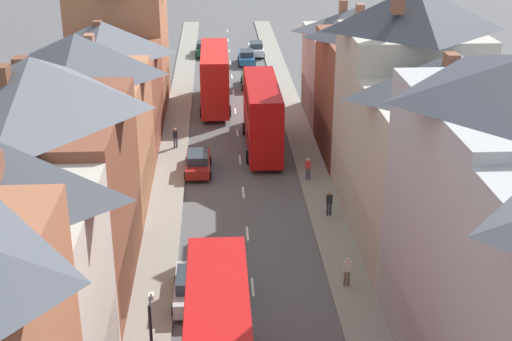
# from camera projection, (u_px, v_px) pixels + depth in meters

# --- Properties ---
(pavement_left) EXTENTS (2.20, 104.00, 0.14)m
(pavement_left) POSITION_uv_depth(u_px,v_px,m) (173.00, 151.00, 55.22)
(pavement_left) COLOR gray
(pavement_left) RESTS_ON ground
(pavement_right) EXTENTS (2.20, 104.00, 0.14)m
(pavement_right) POSITION_uv_depth(u_px,v_px,m) (304.00, 148.00, 55.75)
(pavement_right) COLOR gray
(pavement_right) RESTS_ON ground
(centre_line_dashes) EXTENTS (0.14, 97.80, 0.01)m
(centre_line_dashes) POSITION_uv_depth(u_px,v_px,m) (240.00, 159.00, 53.67)
(centre_line_dashes) COLOR silver
(centre_line_dashes) RESTS_ON ground
(terrace_row_left) EXTENTS (8.00, 68.62, 13.92)m
(terrace_row_left) POSITION_uv_depth(u_px,v_px,m) (49.00, 172.00, 35.86)
(terrace_row_left) COLOR #A36042
(terrace_row_left) RESTS_ON ground
(terrace_row_right) EXTENTS (8.00, 61.18, 14.12)m
(terrace_row_right) POSITION_uv_depth(u_px,v_px,m) (458.00, 172.00, 35.13)
(terrace_row_right) COLOR brown
(terrace_row_right) RESTS_ON ground
(double_decker_bus_mid_street) EXTENTS (2.74, 10.80, 5.30)m
(double_decker_bus_mid_street) POSITION_uv_depth(u_px,v_px,m) (215.00, 77.00, 64.87)
(double_decker_bus_mid_street) COLOR red
(double_decker_bus_mid_street) RESTS_ON ground
(double_decker_bus_far_approaching) EXTENTS (2.74, 10.80, 5.30)m
(double_decker_bus_far_approaching) POSITION_uv_depth(u_px,v_px,m) (262.00, 114.00, 54.70)
(double_decker_bus_far_approaching) COLOR #B70F0F
(double_decker_bus_far_approaching) RESTS_ON ground
(car_near_silver) EXTENTS (1.90, 4.25, 1.62)m
(car_near_silver) POSITION_uv_depth(u_px,v_px,m) (246.00, 57.00, 80.38)
(car_near_silver) COLOR #236093
(car_near_silver) RESTS_ON ground
(car_parked_left_a) EXTENTS (1.90, 4.54, 1.67)m
(car_parked_left_a) POSITION_uv_depth(u_px,v_px,m) (203.00, 48.00, 84.34)
(car_parked_left_a) COLOR #144728
(car_parked_left_a) RESTS_ON ground
(car_mid_black) EXTENTS (1.90, 3.97, 1.60)m
(car_mid_black) POSITION_uv_depth(u_px,v_px,m) (218.00, 278.00, 36.36)
(car_mid_black) COLOR #144728
(car_mid_black) RESTS_ON ground
(car_parked_left_b) EXTENTS (1.90, 4.31, 1.66)m
(car_parked_left_b) POSITION_uv_depth(u_px,v_px,m) (192.00, 287.00, 35.54)
(car_parked_left_b) COLOR #B7BABF
(car_parked_left_b) RESTS_ON ground
(car_mid_white) EXTENTS (1.90, 4.56, 1.58)m
(car_mid_white) POSITION_uv_depth(u_px,v_px,m) (198.00, 162.00, 51.04)
(car_mid_white) COLOR maroon
(car_mid_white) RESTS_ON ground
(car_far_grey) EXTENTS (1.90, 4.46, 1.65)m
(car_far_grey) POSITION_uv_depth(u_px,v_px,m) (256.00, 49.00, 84.18)
(car_far_grey) COLOR silver
(car_far_grey) RESTS_ON ground
(car_parked_right_b) EXTENTS (1.90, 4.60, 1.66)m
(car_parked_right_b) POSITION_uv_depth(u_px,v_px,m) (251.00, 79.00, 71.75)
(car_parked_right_b) COLOR #144728
(car_parked_right_b) RESTS_ON ground
(pedestrian_mid_left) EXTENTS (0.36, 0.22, 1.61)m
(pedestrian_mid_left) POSITION_uv_depth(u_px,v_px,m) (347.00, 270.00, 36.63)
(pedestrian_mid_left) COLOR brown
(pedestrian_mid_left) RESTS_ON pavement_right
(pedestrian_mid_right) EXTENTS (0.36, 0.22, 1.61)m
(pedestrian_mid_right) POSITION_uv_depth(u_px,v_px,m) (329.00, 202.00, 44.24)
(pedestrian_mid_right) COLOR #23232D
(pedestrian_mid_right) RESTS_ON pavement_right
(pedestrian_far_left) EXTENTS (0.36, 0.22, 1.61)m
(pedestrian_far_left) POSITION_uv_depth(u_px,v_px,m) (308.00, 167.00, 49.50)
(pedestrian_far_left) COLOR #3D4256
(pedestrian_far_left) RESTS_ON pavement_right
(pedestrian_far_right) EXTENTS (0.36, 0.22, 1.61)m
(pedestrian_far_right) POSITION_uv_depth(u_px,v_px,m) (175.00, 137.00, 55.31)
(pedestrian_far_right) COLOR #3D4256
(pedestrian_far_right) RESTS_ON pavement_left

